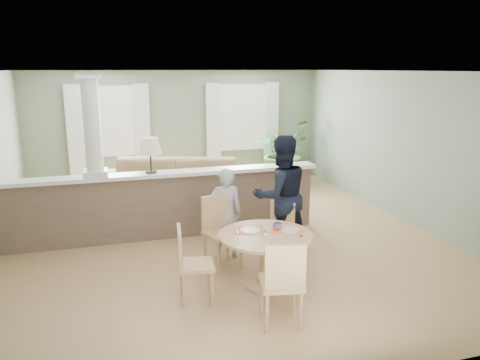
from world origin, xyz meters
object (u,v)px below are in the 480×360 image
object	(u,v)px
chair_far_boy	(220,228)
chair_side	(190,261)
sofa	(173,184)
man_person	(281,196)
child_person	(225,214)
dining_table	(266,245)
chair_far_man	(279,229)
chair_near	(283,280)
houseplant	(283,151)

from	to	relation	value
chair_far_boy	chair_side	bearing A→B (deg)	-139.13
sofa	chair_far_boy	bearing A→B (deg)	-68.77
man_person	chair_side	bearing A→B (deg)	31.27
child_person	dining_table	bearing A→B (deg)	108.29
chair_far_boy	child_person	size ratio (longest dim) A/B	0.74
chair_far_man	chair_far_boy	bearing A→B (deg)	-143.03
sofa	chair_near	world-z (taller)	chair_near
child_person	chair_far_boy	bearing A→B (deg)	64.44
dining_table	chair_near	size ratio (longest dim) A/B	1.19
chair_side	chair_far_boy	bearing A→B (deg)	-26.12
houseplant	man_person	world-z (taller)	man_person
houseplant	chair_far_man	distance (m)	4.82
houseplant	chair_near	world-z (taller)	houseplant
dining_table	chair_far_man	distance (m)	0.88
chair_far_boy	chair_side	xyz separation A→B (m)	(-0.60, -0.92, -0.04)
chair_far_boy	man_person	distance (m)	1.05
chair_far_boy	child_person	world-z (taller)	child_person
sofa	man_person	size ratio (longest dim) A/B	1.79
chair_far_man	man_person	size ratio (longest dim) A/B	0.48
sofa	child_person	world-z (taller)	child_person
chair_far_boy	child_person	distance (m)	0.31
sofa	dining_table	bearing A→B (deg)	-63.88
houseplant	chair_side	xyz separation A→B (m)	(-3.28, -5.28, -0.27)
chair_far_man	houseplant	bearing A→B (deg)	111.25
houseplant	chair_side	bearing A→B (deg)	-121.88
dining_table	chair_far_boy	bearing A→B (deg)	114.91
dining_table	chair_far_boy	distance (m)	0.92
sofa	houseplant	world-z (taller)	houseplant
chair_side	dining_table	bearing A→B (deg)	-78.18
chair_far_man	man_person	distance (m)	0.52
chair_near	chair_side	xyz separation A→B (m)	(-0.84, 0.88, -0.04)
chair_far_man	man_person	world-z (taller)	man_person
chair_far_man	chair_near	world-z (taller)	chair_near
sofa	chair_far_man	world-z (taller)	sofa
chair_near	chair_far_man	bearing A→B (deg)	-99.03
sofa	chair_side	world-z (taller)	sofa
child_person	houseplant	bearing A→B (deg)	-116.16
chair_far_boy	child_person	xyz separation A→B (m)	(0.14, 0.24, 0.13)
chair_side	child_person	size ratio (longest dim) A/B	0.68
dining_table	chair_near	distance (m)	0.97
child_person	man_person	xyz separation A→B (m)	(0.83, -0.07, 0.22)
man_person	sofa	bearing A→B (deg)	-71.32
man_person	dining_table	bearing A→B (deg)	56.29
chair_far_boy	man_person	xyz separation A→B (m)	(0.98, 0.17, 0.35)
houseplant	chair_side	size ratio (longest dim) A/B	1.67
houseplant	chair_far_boy	xyz separation A→B (m)	(-2.68, -4.36, -0.22)
houseplant	chair_far_man	size ratio (longest dim) A/B	1.79
chair_side	chair_near	bearing A→B (deg)	-129.37
dining_table	chair_near	xyz separation A→B (m)	(-0.15, -0.96, -0.02)
sofa	houseplant	xyz separation A→B (m)	(2.88, 1.30, 0.31)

